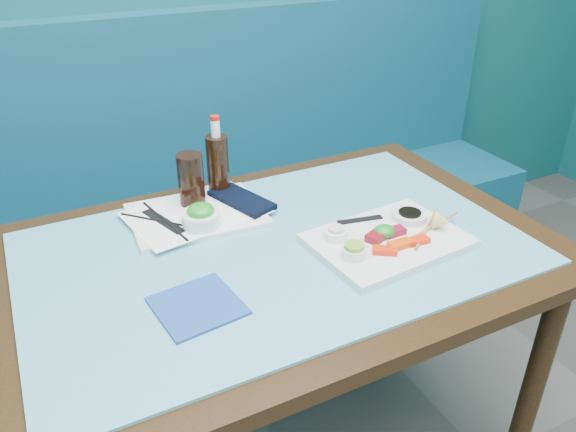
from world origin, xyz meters
name	(u,v)px	position (x,y,z in m)	size (l,w,h in m)	color
booth_bench	(186,227)	(0.00, 2.29, 0.37)	(3.00, 0.56, 1.17)	navy
dining_table	(277,277)	(0.00, 1.45, 0.67)	(1.40, 0.90, 0.75)	black
glass_top	(276,248)	(0.00, 1.45, 0.75)	(1.22, 0.76, 0.01)	#5CA6B8
sashimi_plate	(388,241)	(0.26, 1.34, 0.77)	(0.38, 0.27, 0.02)	white
salmon_left	(385,250)	(0.21, 1.28, 0.78)	(0.06, 0.03, 0.01)	red
salmon_mid	(400,244)	(0.26, 1.29, 0.78)	(0.06, 0.03, 0.01)	#E84009
salmon_right	(418,241)	(0.31, 1.28, 0.78)	(0.06, 0.03, 0.01)	#FF2A0A
tuna_left	(377,236)	(0.23, 1.34, 0.79)	(0.06, 0.04, 0.02)	maroon
tuna_right	(395,231)	(0.28, 1.34, 0.79)	(0.05, 0.03, 0.02)	maroon
seaweed_garnish	(384,231)	(0.25, 1.35, 0.79)	(0.05, 0.05, 0.03)	#1D7A1C
ramekin_wasabi	(354,252)	(0.13, 1.30, 0.79)	(0.06, 0.06, 0.02)	white
wasabi_fill	(354,246)	(0.13, 1.30, 0.81)	(0.05, 0.05, 0.01)	olive
ramekin_ginger	(336,234)	(0.14, 1.39, 0.79)	(0.06, 0.06, 0.02)	white
ginger_fill	(336,229)	(0.14, 1.39, 0.81)	(0.04, 0.04, 0.01)	beige
soy_dish	(410,216)	(0.36, 1.39, 0.79)	(0.09, 0.09, 0.02)	silver
soy_fill	(410,212)	(0.36, 1.39, 0.80)	(0.06, 0.06, 0.01)	black
lemon_wedge	(442,221)	(0.40, 1.31, 0.80)	(0.05, 0.05, 0.04)	#D6C865
chopstick_sleeve	(360,220)	(0.24, 1.44, 0.78)	(0.12, 0.02, 0.00)	black
wooden_chopstick_a	(427,229)	(0.37, 1.32, 0.78)	(0.01, 0.01, 0.22)	#A6754E
wooden_chopstick_b	(430,228)	(0.38, 1.32, 0.78)	(0.01, 0.01, 0.24)	#AD8351
serving_tray	(196,215)	(-0.13, 1.69, 0.76)	(0.35, 0.26, 0.01)	white
paper_placemat	(196,212)	(-0.13, 1.69, 0.77)	(0.36, 0.25, 0.00)	white
seaweed_bowl	(201,219)	(-0.14, 1.61, 0.79)	(0.10, 0.10, 0.04)	white
seaweed_salad	(201,210)	(-0.14, 1.61, 0.82)	(0.07, 0.07, 0.04)	#238A1F
cola_glass	(191,180)	(-0.12, 1.74, 0.85)	(0.07, 0.07, 0.15)	black
navy_pouch	(242,200)	(0.01, 1.69, 0.78)	(0.09, 0.20, 0.02)	black
fork	(226,187)	(0.00, 1.79, 0.78)	(0.01, 0.01, 0.08)	white
black_chopstick_a	(162,221)	(-0.23, 1.68, 0.77)	(0.01, 0.01, 0.25)	black
black_chopstick_b	(165,221)	(-0.22, 1.68, 0.77)	(0.01, 0.01, 0.25)	black
tray_sleeve	(163,221)	(-0.22, 1.68, 0.77)	(0.03, 0.17, 0.00)	black
cola_bottle_body	(218,166)	(-0.02, 1.79, 0.85)	(0.06, 0.06, 0.18)	black
cola_bottle_neck	(215,128)	(-0.02, 1.79, 0.96)	(0.03, 0.03, 0.05)	white
cola_bottle_cap	(215,118)	(-0.02, 1.79, 0.99)	(0.03, 0.03, 0.01)	red
blue_napkin	(197,306)	(-0.25, 1.31, 0.76)	(0.17, 0.17, 0.01)	#1A4292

